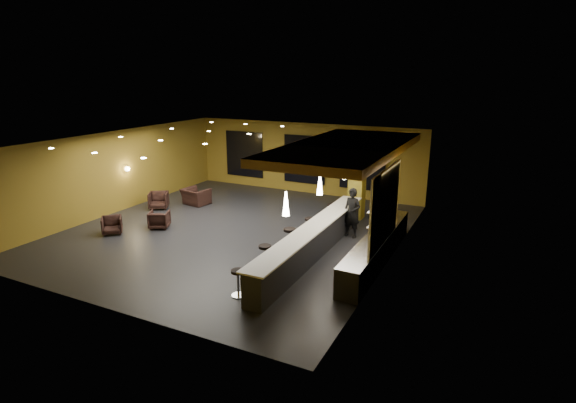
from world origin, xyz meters
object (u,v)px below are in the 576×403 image
at_px(bar_stool_1, 265,254).
at_px(armchair_a, 112,225).
at_px(bar_stool_3, 310,225).
at_px(armchair_b, 159,219).
at_px(staff_a, 352,213).
at_px(staff_b, 382,212).
at_px(bar_stool_4, 332,211).
at_px(bar_stool_2, 290,237).
at_px(bar_stool_0, 238,279).
at_px(bar_counter, 313,242).
at_px(pendant_1, 320,184).
at_px(pendant_2, 345,170).
at_px(column, 357,177).
at_px(staff_c, 379,213).
at_px(armchair_d, 196,196).
at_px(prep_counter, 376,249).
at_px(pendant_0, 286,204).
at_px(armchair_c, 159,200).

bearing_deg(bar_stool_1, armchair_a, 177.41).
bearing_deg(bar_stool_3, armchair_b, -164.29).
relative_size(staff_a, staff_b, 1.01).
bearing_deg(armchair_b, bar_stool_4, -175.49).
height_order(bar_stool_1, bar_stool_2, bar_stool_2).
bearing_deg(armchair_b, bar_stool_0, 122.83).
xyz_separation_m(bar_counter, bar_stool_1, (-0.91, -1.61, 0.01)).
distance_m(pendant_1, armchair_b, 6.85).
bearing_deg(pendant_2, bar_counter, -90.00).
height_order(bar_counter, armchair_a, bar_counter).
distance_m(column, bar_stool_0, 8.15).
bearing_deg(staff_c, staff_a, -118.64).
bearing_deg(bar_stool_3, armchair_a, -157.04).
distance_m(column, armchair_d, 7.51).
height_order(armchair_d, bar_stool_3, bar_stool_3).
distance_m(prep_counter, staff_b, 2.55).
relative_size(staff_a, bar_stool_0, 2.41).
height_order(prep_counter, pendant_0, pendant_0).
bearing_deg(pendant_1, staff_b, 58.28).
relative_size(pendant_0, armchair_a, 0.96).
xyz_separation_m(column, bar_stool_0, (-0.75, -8.02, -1.26)).
bearing_deg(bar_stool_1, armchair_b, 164.02).
bearing_deg(bar_stool_3, bar_stool_1, -91.72).
bearing_deg(armchair_a, prep_counter, -33.13).
bearing_deg(staff_a, bar_counter, -91.84).
distance_m(bar_counter, pendant_0, 2.72).
relative_size(armchair_b, bar_stool_2, 0.89).
xyz_separation_m(bar_stool_3, bar_stool_4, (0.15, 1.93, 0.03)).
height_order(armchair_b, bar_stool_0, bar_stool_0).
height_order(armchair_b, bar_stool_4, bar_stool_4).
relative_size(bar_stool_2, bar_stool_3, 1.14).
distance_m(armchair_b, armchair_c, 2.70).
xyz_separation_m(pendant_1, armchair_b, (-6.53, -0.50, -2.01)).
distance_m(pendant_0, bar_stool_0, 2.45).
distance_m(prep_counter, armchair_b, 8.54).
relative_size(armchair_b, armchair_c, 0.90).
relative_size(staff_a, armchair_a, 2.53).
height_order(prep_counter, staff_b, staff_b).
bearing_deg(staff_c, pendant_1, -102.28).
xyz_separation_m(bar_counter, bar_stool_0, (-0.75, -3.42, -0.01)).
xyz_separation_m(armchair_b, bar_stool_0, (5.78, -3.41, 0.15)).
height_order(prep_counter, bar_stool_3, prep_counter).
distance_m(armchair_a, bar_stool_2, 6.96).
height_order(staff_a, armchair_a, staff_a).
xyz_separation_m(staff_a, staff_b, (0.97, 0.61, -0.01)).
xyz_separation_m(prep_counter, armchair_c, (-10.34, 1.50, -0.05)).
xyz_separation_m(column, bar_stool_1, (-0.91, -6.21, -1.24)).
bearing_deg(column, bar_stool_2, -100.42).
height_order(pendant_0, staff_a, pendant_0).
xyz_separation_m(pendant_2, staff_b, (1.52, -0.04, -1.44)).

